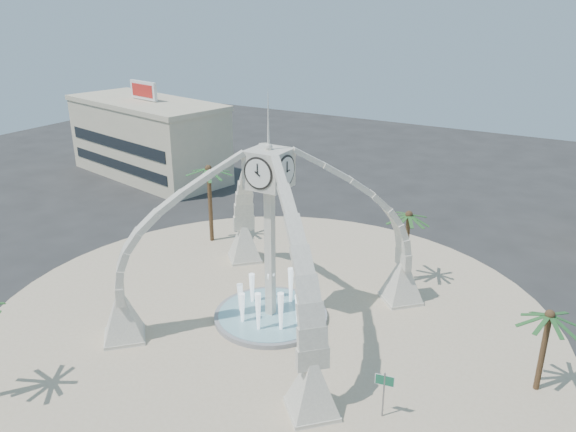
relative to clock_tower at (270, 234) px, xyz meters
The scene contains 9 objects.
ground 6.49m from the clock_tower, 90.00° to the left, with size 140.00×140.00×0.00m, color #282828.
plaza 6.46m from the clock_tower, 90.00° to the left, with size 40.00×40.00×0.06m, color beige.
clock_tower is the anchor object (origin of this frame).
fountain 6.20m from the clock_tower, 90.00° to the left, with size 8.00×8.00×3.62m.
building_nw 38.87m from the clock_tower, 145.49° to the left, with size 23.75×13.73×11.90m.
palm_east 17.52m from the clock_tower, ahead, with size 4.59×4.59×5.63m.
palm_west 15.01m from the clock_tower, 143.56° to the left, with size 4.85×4.85×7.80m.
palm_north 11.78m from the clock_tower, 57.55° to the left, with size 4.39×4.39×6.53m.
street_sign 12.71m from the clock_tower, 27.57° to the right, with size 1.03×0.21×2.84m.
Camera 1 is at (18.51, -29.20, 21.09)m, focal length 35.00 mm.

